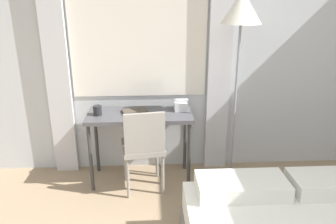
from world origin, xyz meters
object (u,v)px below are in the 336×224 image
at_px(mug, 98,110).
at_px(standing_lamp, 241,24).
at_px(desk, 140,121).
at_px(desk_chair, 143,145).
at_px(telephone, 180,105).
at_px(book, 135,111).

bearing_deg(mug, standing_lamp, -4.54).
xyz_separation_m(desk, desk_chair, (0.04, -0.23, -0.16)).
relative_size(desk, telephone, 6.18).
bearing_deg(telephone, mug, -171.82).
bearing_deg(desk_chair, book, 99.54).
distance_m(standing_lamp, book, 1.32).
height_order(standing_lamp, telephone, standing_lamp).
xyz_separation_m(desk, telephone, (0.42, 0.09, 0.13)).
distance_m(desk, mug, 0.43).
relative_size(desk_chair, standing_lamp, 0.46).
xyz_separation_m(desk_chair, book, (-0.09, 0.26, 0.25)).
relative_size(desk, book, 3.81).
bearing_deg(desk, desk_chair, -80.85).
height_order(desk_chair, telephone, desk_chair).
bearing_deg(telephone, desk, -167.94).
bearing_deg(book, mug, -169.46).
distance_m(desk, book, 0.11).
xyz_separation_m(desk, standing_lamp, (0.93, -0.14, 0.96)).
distance_m(desk_chair, mug, 0.57).
relative_size(standing_lamp, book, 6.92).
bearing_deg(telephone, standing_lamp, -23.98).
xyz_separation_m(book, mug, (-0.36, -0.07, 0.04)).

